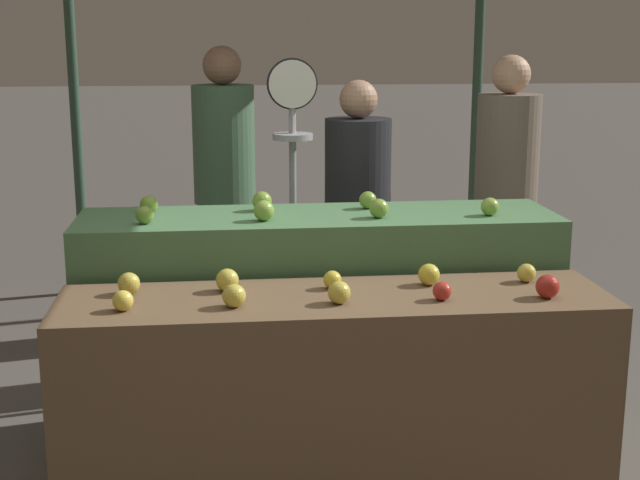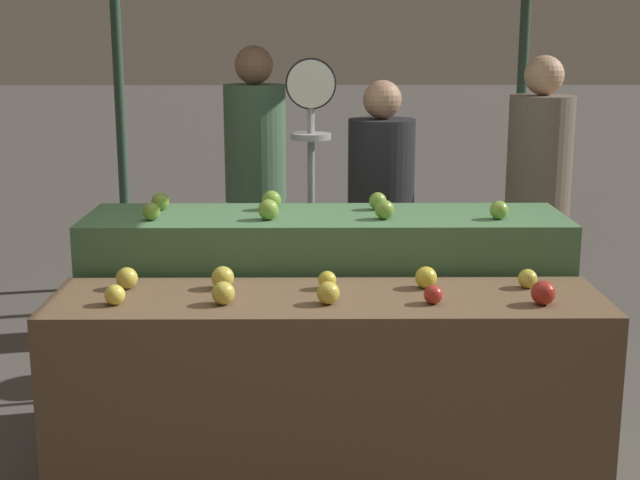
{
  "view_description": "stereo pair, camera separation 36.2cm",
  "coord_description": "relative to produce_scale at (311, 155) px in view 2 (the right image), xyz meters",
  "views": [
    {
      "loc": [
        -0.42,
        -3.21,
        1.78
      ],
      "look_at": [
        -0.03,
        0.3,
        0.97
      ],
      "focal_mm": 50.0,
      "sensor_mm": 36.0,
      "label": 1
    },
    {
      "loc": [
        -0.05,
        -3.23,
        1.78
      ],
      "look_at": [
        -0.03,
        0.3,
        0.97
      ],
      "focal_mm": 50.0,
      "sensor_mm": 36.0,
      "label": 2
    }
  ],
  "objects": [
    {
      "name": "apple_back_6",
      "position": [
        0.3,
        -0.48,
        -0.15
      ],
      "size": [
        0.08,
        0.08,
        0.08
      ],
      "primitive_type": "sphere",
      "color": "#7AA338",
      "rests_on": "display_counter_back"
    },
    {
      "name": "person_customer_left",
      "position": [
        1.29,
        0.57,
        -0.24
      ],
      "size": [
        0.45,
        0.45,
        1.68
      ],
      "rotation": [
        0.0,
        0.0,
        2.86
      ],
      "color": "#2D2D38",
      "rests_on": "ground_plane"
    },
    {
      "name": "apple_back_4",
      "position": [
        -0.68,
        -0.49,
        -0.15
      ],
      "size": [
        0.08,
        0.08,
        0.08
      ],
      "primitive_type": "sphere",
      "color": "#7AA338",
      "rests_on": "display_counter_back"
    },
    {
      "name": "display_counter_front",
      "position": [
        0.06,
        -1.19,
        -0.79
      ],
      "size": [
        2.1,
        0.55,
        0.82
      ],
      "primitive_type": "cube",
      "color": "brown",
      "rests_on": "ground_plane"
    },
    {
      "name": "person_vendor_at_scale",
      "position": [
        0.38,
        0.31,
        -0.31
      ],
      "size": [
        0.47,
        0.47,
        1.56
      ],
      "rotation": [
        0.0,
        0.0,
        3.53
      ],
      "color": "#2D2D38",
      "rests_on": "ground_plane"
    },
    {
      "name": "apple_front_3",
      "position": [
        0.45,
        -1.29,
        -0.35
      ],
      "size": [
        0.07,
        0.07,
        0.07
      ],
      "primitive_type": "sphere",
      "color": "#B72D23",
      "rests_on": "display_counter_front"
    },
    {
      "name": "display_counter_back",
      "position": [
        0.06,
        -0.59,
        -0.69
      ],
      "size": [
        2.1,
        0.55,
        1.02
      ],
      "primitive_type": "cube",
      "color": "#4C7A4C",
      "rests_on": "ground_plane"
    },
    {
      "name": "produce_scale",
      "position": [
        0.0,
        0.0,
        0.0
      ],
      "size": [
        0.25,
        0.2,
        1.68
      ],
      "color": "#99999E",
      "rests_on": "ground_plane"
    },
    {
      "name": "apple_back_0",
      "position": [
        -0.68,
        -0.71,
        -0.15
      ],
      "size": [
        0.08,
        0.08,
        0.08
      ],
      "primitive_type": "sphere",
      "color": "#7AA338",
      "rests_on": "display_counter_back"
    },
    {
      "name": "apple_front_1",
      "position": [
        -0.32,
        -1.29,
        -0.34
      ],
      "size": [
        0.09,
        0.09,
        0.09
      ],
      "primitive_type": "sphere",
      "color": "gold",
      "rests_on": "display_counter_front"
    },
    {
      "name": "apple_front_6",
      "position": [
        -0.34,
        -1.08,
        -0.34
      ],
      "size": [
        0.09,
        0.09,
        0.09
      ],
      "primitive_type": "sphere",
      "color": "gold",
      "rests_on": "display_counter_front"
    },
    {
      "name": "apple_front_9",
      "position": [
        0.85,
        -1.08,
        -0.34
      ],
      "size": [
        0.08,
        0.08,
        0.08
      ],
      "primitive_type": "sphere",
      "color": "gold",
      "rests_on": "display_counter_front"
    },
    {
      "name": "apple_back_5",
      "position": [
        -0.18,
        -0.48,
        -0.14
      ],
      "size": [
        0.09,
        0.09,
        0.09
      ],
      "primitive_type": "sphere",
      "color": "#7AA338",
      "rests_on": "display_counter_back"
    },
    {
      "name": "person_customer_right",
      "position": [
        -0.34,
        0.91,
        -0.21
      ],
      "size": [
        0.41,
        0.41,
        1.73
      ],
      "rotation": [
        0.0,
        0.0,
        3.01
      ],
      "color": "#2D2D38",
      "rests_on": "ground_plane"
    },
    {
      "name": "apple_back_3",
      "position": [
        0.8,
        -0.7,
        -0.15
      ],
      "size": [
        0.08,
        0.08,
        0.08
      ],
      "primitive_type": "sphere",
      "color": "#84AD3D",
      "rests_on": "display_counter_back"
    },
    {
      "name": "apple_front_7",
      "position": [
        0.07,
        -1.09,
        -0.35
      ],
      "size": [
        0.07,
        0.07,
        0.07
      ],
      "primitive_type": "sphere",
      "color": "gold",
      "rests_on": "display_counter_front"
    },
    {
      "name": "apple_front_4",
      "position": [
        0.85,
        -1.3,
        -0.34
      ],
      "size": [
        0.09,
        0.09,
        0.09
      ],
      "primitive_type": "sphere",
      "color": "#AD281E",
      "rests_on": "display_counter_front"
    },
    {
      "name": "apple_front_5",
      "position": [
        -0.71,
        -1.08,
        -0.34
      ],
      "size": [
        0.08,
        0.08,
        0.08
      ],
      "primitive_type": "sphere",
      "color": "gold",
      "rests_on": "display_counter_front"
    },
    {
      "name": "apple_back_2",
      "position": [
        0.31,
        -0.69,
        -0.14
      ],
      "size": [
        0.08,
        0.08,
        0.08
      ],
      "primitive_type": "sphere",
      "color": "#7AA338",
      "rests_on": "display_counter_back"
    },
    {
      "name": "apple_front_8",
      "position": [
        0.45,
        -1.08,
        -0.34
      ],
      "size": [
        0.09,
        0.09,
        0.09
      ],
      "primitive_type": "sphere",
      "color": "gold",
      "rests_on": "display_counter_front"
    },
    {
      "name": "apple_back_1",
      "position": [
        -0.18,
        -0.7,
        -0.14
      ],
      "size": [
        0.09,
        0.09,
        0.09
      ],
      "primitive_type": "sphere",
      "color": "#84AD3D",
      "rests_on": "display_counter_back"
    },
    {
      "name": "apple_front_0",
      "position": [
        -0.72,
        -1.29,
        -0.34
      ],
      "size": [
        0.08,
        0.08,
        0.08
      ],
      "primitive_type": "sphere",
      "color": "yellow",
      "rests_on": "display_counter_front"
    },
    {
      "name": "apple_front_2",
      "position": [
        0.06,
        -1.29,
        -0.34
      ],
      "size": [
        0.09,
        0.09,
        0.09
      ],
      "primitive_type": "sphere",
      "color": "gold",
      "rests_on": "display_counter_front"
    }
  ]
}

